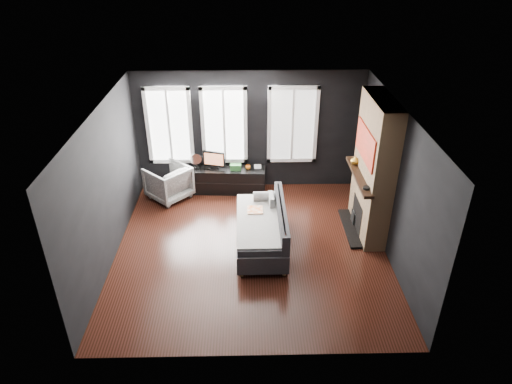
{
  "coord_description": "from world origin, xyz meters",
  "views": [
    {
      "loc": [
        -0.06,
        -6.93,
        5.17
      ],
      "look_at": [
        0.1,
        0.3,
        1.05
      ],
      "focal_mm": 32.0,
      "sensor_mm": 36.0,
      "label": 1
    }
  ],
  "objects_px": {
    "book": "(254,163)",
    "mantel_vase": "(355,160)",
    "mug": "(248,167)",
    "monitor": "(214,159)",
    "armchair": "(168,181)",
    "media_console": "(229,179)",
    "sofa": "(261,226)"
  },
  "relations": [
    {
      "from": "sofa",
      "to": "mantel_vase",
      "type": "xyz_separation_m",
      "value": [
        1.86,
        0.95,
        0.89
      ]
    },
    {
      "from": "sofa",
      "to": "book",
      "type": "relative_size",
      "value": 9.4
    },
    {
      "from": "mantel_vase",
      "to": "book",
      "type": "bearing_deg",
      "value": 147.52
    },
    {
      "from": "sofa",
      "to": "armchair",
      "type": "height_order",
      "value": "sofa"
    },
    {
      "from": "sofa",
      "to": "media_console",
      "type": "distance_m",
      "value": 2.24
    },
    {
      "from": "monitor",
      "to": "mantel_vase",
      "type": "height_order",
      "value": "mantel_vase"
    },
    {
      "from": "mantel_vase",
      "to": "sofa",
      "type": "bearing_deg",
      "value": -153.06
    },
    {
      "from": "media_console",
      "to": "mug",
      "type": "distance_m",
      "value": 0.56
    },
    {
      "from": "sofa",
      "to": "book",
      "type": "bearing_deg",
      "value": 91.72
    },
    {
      "from": "armchair",
      "to": "media_console",
      "type": "bearing_deg",
      "value": 145.74
    },
    {
      "from": "sofa",
      "to": "media_console",
      "type": "bearing_deg",
      "value": 106.91
    },
    {
      "from": "sofa",
      "to": "mantel_vase",
      "type": "bearing_deg",
      "value": 26.44
    },
    {
      "from": "mug",
      "to": "mantel_vase",
      "type": "distance_m",
      "value": 2.47
    },
    {
      "from": "monitor",
      "to": "mug",
      "type": "xyz_separation_m",
      "value": [
        0.75,
        -0.07,
        -0.17
      ]
    },
    {
      "from": "armchair",
      "to": "book",
      "type": "bearing_deg",
      "value": 143.42
    },
    {
      "from": "monitor",
      "to": "armchair",
      "type": "bearing_deg",
      "value": -148.03
    },
    {
      "from": "book",
      "to": "armchair",
      "type": "bearing_deg",
      "value": -169.88
    },
    {
      "from": "sofa",
      "to": "book",
      "type": "distance_m",
      "value": 2.2
    },
    {
      "from": "media_console",
      "to": "armchair",
      "type": "bearing_deg",
      "value": -164.11
    },
    {
      "from": "armchair",
      "to": "media_console",
      "type": "distance_m",
      "value": 1.35
    },
    {
      "from": "book",
      "to": "mantel_vase",
      "type": "height_order",
      "value": "mantel_vase"
    },
    {
      "from": "armchair",
      "to": "mantel_vase",
      "type": "relative_size",
      "value": 4.63
    },
    {
      "from": "armchair",
      "to": "media_console",
      "type": "relative_size",
      "value": 0.5
    },
    {
      "from": "book",
      "to": "sofa",
      "type": "bearing_deg",
      "value": -87.79
    },
    {
      "from": "sofa",
      "to": "mug",
      "type": "bearing_deg",
      "value": 95.65
    },
    {
      "from": "monitor",
      "to": "mug",
      "type": "height_order",
      "value": "monitor"
    },
    {
      "from": "armchair",
      "to": "mug",
      "type": "relative_size",
      "value": 7.43
    },
    {
      "from": "sofa",
      "to": "mug",
      "type": "relative_size",
      "value": 17.64
    },
    {
      "from": "monitor",
      "to": "sofa",
      "type": "bearing_deg",
      "value": -50.18
    },
    {
      "from": "armchair",
      "to": "mantel_vase",
      "type": "bearing_deg",
      "value": 120.14
    },
    {
      "from": "monitor",
      "to": "book",
      "type": "xyz_separation_m",
      "value": [
        0.89,
        0.04,
        -0.12
      ]
    },
    {
      "from": "armchair",
      "to": "media_console",
      "type": "height_order",
      "value": "armchair"
    }
  ]
}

